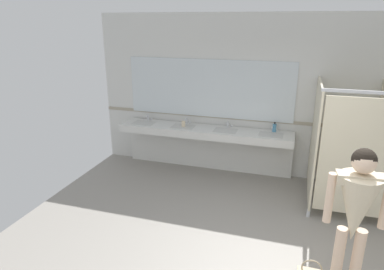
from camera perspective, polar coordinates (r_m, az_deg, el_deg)
name	(u,v)px	position (r m, az deg, el deg)	size (l,w,h in m)	color
wall_back	(289,99)	(6.36, 15.79, 5.82)	(7.23, 0.12, 2.93)	silver
wall_back_tile_band	(286,122)	(6.40, 15.45, 2.07)	(7.23, 0.01, 0.06)	#9E937F
vanity_counter	(205,139)	(6.52, 2.24, -0.63)	(3.25, 0.56, 1.00)	silver
mirror_panel	(209,89)	(6.46, 2.80, 7.74)	(3.15, 0.02, 1.08)	silver
person_standing	(356,208)	(3.75, 25.69, -10.92)	(0.59, 0.43, 1.68)	beige
soap_dispenser	(274,128)	(6.31, 13.57, 1.20)	(0.07, 0.07, 0.18)	teal
paper_cup	(183,124)	(6.43, -1.44, 1.85)	(0.07, 0.07, 0.11)	beige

